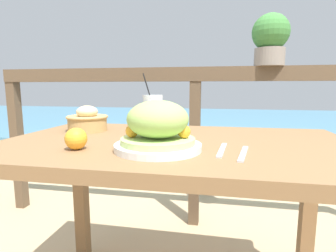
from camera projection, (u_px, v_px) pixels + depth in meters
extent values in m
cube|color=olive|center=(176.00, 146.00, 0.95)|extent=(1.25, 0.75, 0.04)
cube|color=olive|center=(81.00, 197.00, 1.41)|extent=(0.06, 0.06, 0.71)
cube|color=olive|center=(308.00, 216.00, 1.20)|extent=(0.06, 0.06, 0.71)
cube|color=brown|center=(196.00, 74.00, 1.69)|extent=(2.80, 0.08, 0.09)
cube|color=brown|center=(18.00, 146.00, 2.02)|extent=(0.07, 0.07, 0.98)
cube|color=brown|center=(194.00, 155.00, 1.77)|extent=(0.07, 0.07, 0.98)
cube|color=teal|center=(208.00, 132.00, 4.24)|extent=(12.00, 4.00, 0.44)
cylinder|color=silver|center=(158.00, 147.00, 0.80)|extent=(0.27, 0.27, 0.02)
cylinder|color=#B7D17A|center=(158.00, 141.00, 0.80)|extent=(0.23, 0.23, 0.02)
ellipsoid|color=#9EC660|center=(158.00, 119.00, 0.79)|extent=(0.19, 0.19, 0.11)
sphere|color=#F9A328|center=(184.00, 132.00, 0.79)|extent=(0.04, 0.04, 0.04)
sphere|color=#F9A328|center=(132.00, 131.00, 0.80)|extent=(0.04, 0.04, 0.04)
cylinder|color=silver|center=(153.00, 114.00, 1.07)|extent=(0.08, 0.08, 0.16)
cylinder|color=black|center=(151.00, 99.00, 1.05)|extent=(0.08, 0.04, 0.21)
cylinder|color=tan|center=(88.00, 123.00, 1.15)|extent=(0.17, 0.17, 0.07)
torus|color=tan|center=(87.00, 117.00, 1.15)|extent=(0.18, 0.18, 0.01)
ellipsoid|color=beige|center=(87.00, 112.00, 1.14)|extent=(0.09, 0.09, 0.05)
cylinder|color=gray|center=(269.00, 57.00, 1.59)|extent=(0.18, 0.18, 0.11)
sphere|color=#3D7A38|center=(271.00, 32.00, 1.57)|extent=(0.22, 0.22, 0.22)
cube|color=silver|center=(222.00, 150.00, 0.79)|extent=(0.04, 0.18, 0.00)
cube|color=silver|center=(243.00, 153.00, 0.75)|extent=(0.05, 0.18, 0.00)
sphere|color=#F9A328|center=(76.00, 139.00, 0.80)|extent=(0.07, 0.07, 0.07)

